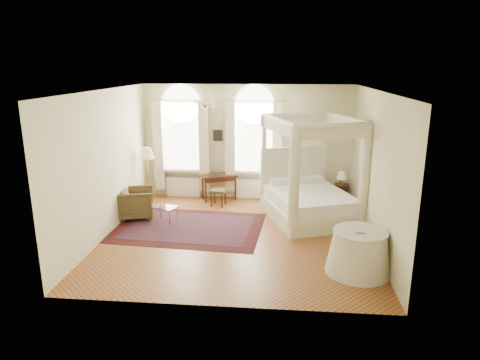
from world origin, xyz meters
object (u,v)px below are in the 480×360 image
object	(u,v)px
stool	(218,192)
armchair	(136,203)
side_table	(359,252)
nightstand	(341,194)
coffee_table	(165,208)
canopy_bed	(310,197)
floor_lamp	(147,156)
writing_desk	(219,178)

from	to	relation	value
stool	armchair	bearing A→B (deg)	-149.98
armchair	side_table	bearing A→B (deg)	-131.68
nightstand	armchair	xyz separation A→B (m)	(-5.40, -1.71, 0.11)
stool	armchair	size ratio (longest dim) A/B	0.56
armchair	coffee_table	distance (m)	0.85
canopy_bed	nightstand	bearing A→B (deg)	55.19
floor_lamp	side_table	bearing A→B (deg)	-35.06
canopy_bed	writing_desk	distance (m)	2.88
canopy_bed	coffee_table	world-z (taller)	canopy_bed
stool	side_table	world-z (taller)	side_table
coffee_table	floor_lamp	xyz separation A→B (m)	(-0.81, 1.33, 1.03)
canopy_bed	armchair	size ratio (longest dim) A/B	3.40
coffee_table	side_table	world-z (taller)	side_table
writing_desk	coffee_table	xyz separation A→B (m)	(-1.10, -1.96, -0.28)
coffee_table	canopy_bed	bearing A→B (deg)	8.71
stool	side_table	distance (m)	4.88
nightstand	armchair	bearing A→B (deg)	-162.43
writing_desk	floor_lamp	world-z (taller)	floor_lamp
canopy_bed	nightstand	size ratio (longest dim) A/B	5.27
nightstand	side_table	xyz separation A→B (m)	(-0.23, -4.26, 0.14)
stool	armchair	world-z (taller)	armchair
nightstand	armchair	distance (m)	5.67
nightstand	coffee_table	world-z (taller)	nightstand
nightstand	canopy_bed	bearing A→B (deg)	-124.81
canopy_bed	floor_lamp	bearing A→B (deg)	170.04
armchair	coffee_table	bearing A→B (deg)	-122.42
armchair	coffee_table	xyz separation A→B (m)	(0.81, -0.25, -0.03)
stool	coffee_table	bearing A→B (deg)	-129.87
stool	floor_lamp	xyz separation A→B (m)	(-1.96, -0.05, 0.99)
nightstand	writing_desk	distance (m)	3.51
stool	writing_desk	bearing A→B (deg)	95.52
nightstand	side_table	world-z (taller)	side_table
stool	floor_lamp	distance (m)	2.20
canopy_bed	writing_desk	size ratio (longest dim) A/B	2.56
nightstand	floor_lamp	distance (m)	5.55
writing_desk	canopy_bed	bearing A→B (deg)	-29.10
floor_lamp	armchair	bearing A→B (deg)	-90.00
writing_desk	side_table	distance (m)	5.37
writing_desk	coffee_table	world-z (taller)	writing_desk
nightstand	stool	xyz separation A→B (m)	(-3.44, -0.58, 0.12)
canopy_bed	armchair	bearing A→B (deg)	-176.02
armchair	floor_lamp	distance (m)	1.48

